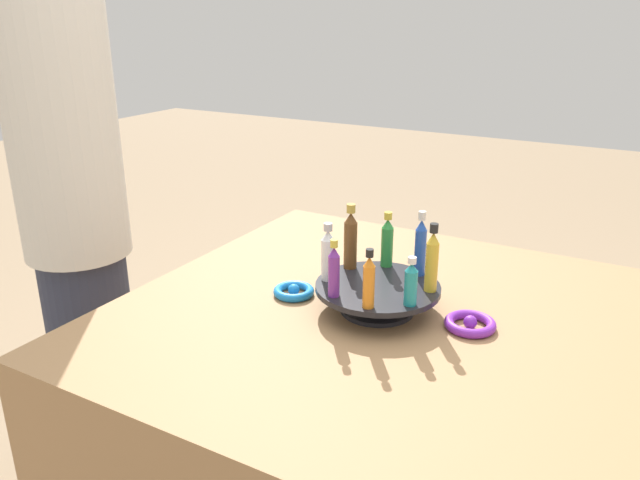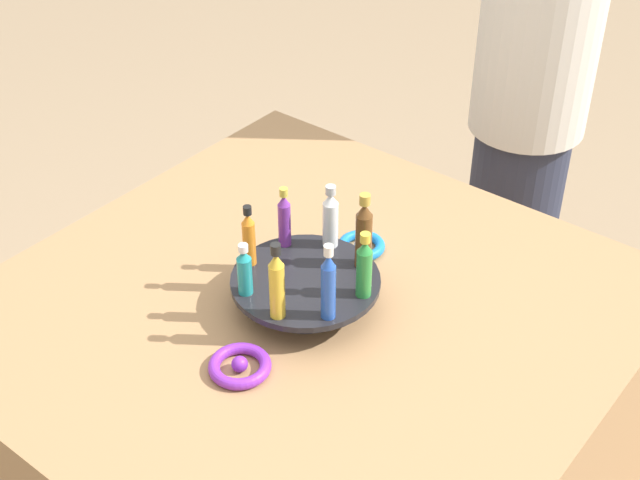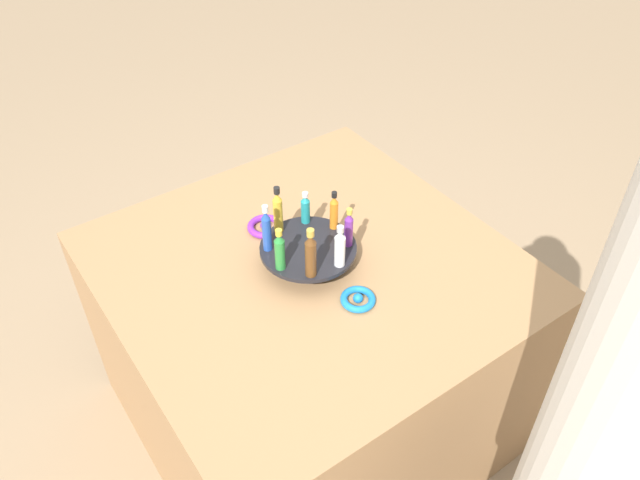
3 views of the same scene
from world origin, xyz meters
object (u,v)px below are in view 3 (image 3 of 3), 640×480
at_px(bottle_purple, 349,229).
at_px(bottle_clear, 340,247).
at_px(bottle_teal, 305,209).
at_px(bottle_blue, 267,230).
at_px(bottle_gold, 278,211).
at_px(bottle_brown, 311,255).
at_px(bottle_orange, 334,212).
at_px(bottle_green, 280,251).
at_px(display_stand, 308,252).
at_px(ribbon_bow_purple, 265,226).
at_px(ribbon_bow_blue, 358,299).

xyz_separation_m(bottle_purple, bottle_clear, (-0.05, 0.07, 0.00)).
height_order(bottle_teal, bottle_blue, bottle_blue).
height_order(bottle_gold, bottle_brown, bottle_brown).
bearing_deg(bottle_orange, bottle_green, 104.45).
height_order(bottle_orange, bottle_brown, bottle_brown).
height_order(bottle_gold, bottle_clear, bottle_gold).
distance_m(display_stand, bottle_clear, 0.14).
xyz_separation_m(bottle_gold, bottle_brown, (-0.20, 0.03, 0.00)).
bearing_deg(bottle_green, display_stand, -75.55).
bearing_deg(ribbon_bow_purple, bottle_blue, 152.66).
relative_size(bottle_teal, bottle_gold, 0.69).
bearing_deg(bottle_blue, bottle_purple, -120.55).
xyz_separation_m(bottle_green, ribbon_bow_purple, (0.23, -0.09, -0.11)).
distance_m(bottle_purple, bottle_gold, 0.21).
height_order(display_stand, bottle_purple, bottle_purple).
height_order(bottle_green, bottle_brown, bottle_brown).
distance_m(bottle_brown, bottle_clear, 0.09).
xyz_separation_m(bottle_gold, ribbon_bow_blue, (-0.31, -0.05, -0.12)).
xyz_separation_m(display_stand, bottle_clear, (-0.11, -0.03, 0.08)).
bearing_deg(ribbon_bow_purple, bottle_brown, 173.25).
bearing_deg(ribbon_bow_blue, bottle_brown, 36.75).
distance_m(bottle_gold, ribbon_bow_purple, 0.15).
bearing_deg(bottle_clear, bottle_teal, -8.05).
bearing_deg(bottle_orange, bottle_clear, 149.45).
distance_m(bottle_teal, bottle_gold, 0.09).
relative_size(display_stand, bottle_gold, 1.82).
distance_m(bottle_teal, bottle_clear, 0.21).
xyz_separation_m(display_stand, bottle_orange, (0.03, -0.11, 0.08)).
xyz_separation_m(bottle_teal, bottle_brown, (-0.19, 0.11, 0.02)).
bearing_deg(bottle_brown, bottle_green, 36.95).
distance_m(bottle_orange, bottle_gold, 0.16).
bearing_deg(bottle_green, bottle_teal, -53.05).
distance_m(display_stand, bottle_orange, 0.14).
bearing_deg(ribbon_bow_purple, display_stand, -173.88).
bearing_deg(display_stand, bottle_teal, -30.55).
bearing_deg(bottle_green, ribbon_bow_purple, -20.71).
height_order(bottle_orange, bottle_clear, bottle_clear).
distance_m(bottle_teal, bottle_brown, 0.22).
bearing_deg(bottle_green, ribbon_bow_blue, -143.17).
height_order(bottle_teal, bottle_clear, bottle_clear).
distance_m(bottle_clear, ribbon_bow_purple, 0.33).
distance_m(bottle_purple, bottle_clear, 0.09).
xyz_separation_m(display_stand, bottle_gold, (0.11, 0.03, 0.09)).
xyz_separation_m(bottle_brown, ribbon_bow_blue, (-0.10, -0.08, -0.12)).
height_order(bottle_purple, bottle_clear, bottle_clear).
distance_m(bottle_orange, bottle_green, 0.22).
bearing_deg(bottle_purple, bottle_green, 81.95).
bearing_deg(bottle_blue, bottle_green, 171.95).
height_order(display_stand, bottle_blue, bottle_blue).
bearing_deg(bottle_purple, ribbon_bow_blue, 152.66).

